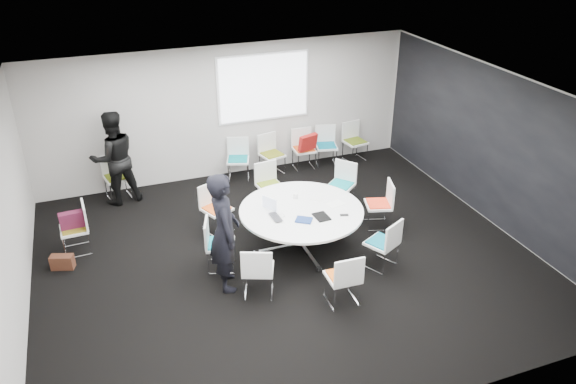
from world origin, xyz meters
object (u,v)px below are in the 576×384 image
object	(u,v)px
chair_person_back	(118,185)
maroon_bag	(72,220)
chair_ring_a	(378,213)
chair_back_d	(326,153)
chair_ring_c	(270,194)
person_back	(114,158)
chair_ring_e	(220,253)
chair_back_e	(355,149)
chair_ring_g	(343,287)
person_main	(224,232)
laptop	(278,217)
chair_ring_h	(382,252)
conference_table	(301,220)
chair_ring_f	(258,279)
brown_bag	(62,262)
chair_back_b	(272,162)
chair_ring_b	(341,193)
chair_back_c	(304,156)
chair_ring_d	(217,217)
chair_spare_left	(77,237)
chair_back_a	(238,167)
cup	(295,196)

from	to	relation	value
chair_person_back	maroon_bag	distance (m)	2.00
chair_ring_a	chair_back_d	world-z (taller)	same
chair_person_back	chair_ring_c	bearing A→B (deg)	141.65
person_back	maroon_bag	distance (m)	1.85
chair_ring_e	chair_back_e	xyz separation A→B (m)	(3.94, 3.08, 0.00)
chair_ring_g	person_main	distance (m)	1.93
person_main	laptop	world-z (taller)	person_main
chair_ring_h	person_main	distance (m)	2.60
chair_ring_c	chair_ring_a	bearing A→B (deg)	132.89
conference_table	chair_ring_g	size ratio (longest dim) A/B	2.38
chair_person_back	chair_ring_e	bearing A→B (deg)	102.22
chair_ring_f	brown_bag	xyz separation A→B (m)	(-2.78, 1.75, -0.16)
chair_back_b	person_main	bearing A→B (deg)	47.45
conference_table	chair_ring_g	bearing A→B (deg)	-89.51
chair_ring_a	conference_table	bearing A→B (deg)	111.69
chair_ring_e	person_main	size ratio (longest dim) A/B	0.46
person_main	brown_bag	world-z (taller)	person_main
maroon_bag	chair_back_d	bearing A→B (deg)	18.12
chair_back_e	chair_ring_c	bearing A→B (deg)	20.67
chair_ring_b	chair_ring_c	xyz separation A→B (m)	(-1.30, 0.45, 0.00)
chair_ring_c	laptop	world-z (taller)	chair_ring_c
chair_ring_b	person_back	bearing A→B (deg)	27.19
chair_ring_g	maroon_bag	world-z (taller)	chair_ring_g
chair_ring_a	chair_back_d	distance (m)	2.81
chair_back_c	maroon_bag	bearing A→B (deg)	22.79
laptop	chair_back_b	bearing A→B (deg)	-19.56
chair_ring_g	chair_back_d	distance (m)	4.90
chair_ring_f	chair_ring_h	size ratio (longest dim) A/B	1.00
laptop	maroon_bag	world-z (taller)	maroon_bag
chair_ring_a	chair_ring_e	distance (m)	3.04
chair_ring_f	chair_back_b	bearing A→B (deg)	89.93
chair_ring_a	laptop	bearing A→B (deg)	114.00
chair_ring_a	person_back	xyz separation A→B (m)	(-4.34, 2.64, 0.66)
chair_ring_d	chair_spare_left	world-z (taller)	same
person_main	person_back	xyz separation A→B (m)	(-1.29, 3.39, -0.02)
maroon_bag	chair_spare_left	bearing A→B (deg)	3.08
chair_ring_a	chair_ring_f	world-z (taller)	same
chair_ring_g	maroon_bag	size ratio (longest dim) A/B	2.20
person_back	chair_back_c	bearing A→B (deg)	170.83
chair_ring_b	chair_ring_h	xyz separation A→B (m)	(-0.25, -2.09, 0.00)
chair_ring_h	chair_back_d	xyz separation A→B (m)	(0.77, 3.96, 0.00)
chair_ring_a	person_main	xyz separation A→B (m)	(-3.05, -0.75, 0.68)
laptop	brown_bag	distance (m)	3.59
conference_table	chair_ring_e	world-z (taller)	chair_ring_e
chair_back_a	chair_spare_left	world-z (taller)	same
chair_ring_e	cup	size ratio (longest dim) A/B	9.78
chair_ring_d	person_main	bearing A→B (deg)	57.78
person_main	brown_bag	size ratio (longest dim) A/B	5.32
conference_table	person_main	bearing A→B (deg)	-157.50
chair_ring_c	laptop	xyz separation A→B (m)	(-0.41, -1.65, 0.47)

